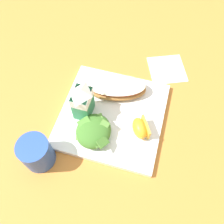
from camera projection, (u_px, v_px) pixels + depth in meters
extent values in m
plane|color=#C67A33|center=(112.00, 116.00, 0.68)|extent=(3.00, 3.00, 0.00)
cube|color=white|center=(112.00, 115.00, 0.68)|extent=(0.28, 0.28, 0.02)
ellipsoid|color=#A87038|center=(116.00, 89.00, 0.69)|extent=(0.12, 0.18, 0.03)
ellipsoid|color=maroon|center=(117.00, 87.00, 0.68)|extent=(0.11, 0.17, 0.01)
ellipsoid|color=beige|center=(117.00, 85.00, 0.68)|extent=(0.11, 0.18, 0.01)
ellipsoid|color=#3D7028|center=(94.00, 131.00, 0.62)|extent=(0.10, 0.09, 0.04)
cube|color=#5B8E3D|center=(98.00, 141.00, 0.60)|extent=(0.04, 0.04, 0.02)
cube|color=#5B8E3D|center=(80.00, 134.00, 0.61)|extent=(0.03, 0.03, 0.02)
cube|color=#5B8E3D|center=(99.00, 120.00, 0.63)|extent=(0.04, 0.04, 0.01)
cube|color=#4C8433|center=(84.00, 122.00, 0.62)|extent=(0.04, 0.04, 0.01)
cube|color=#5B8E3D|center=(103.00, 126.00, 0.61)|extent=(0.03, 0.03, 0.02)
cube|color=#4C8433|center=(103.00, 142.00, 0.59)|extent=(0.04, 0.03, 0.02)
cube|color=#2D8451|center=(83.00, 104.00, 0.63)|extent=(0.06, 0.04, 0.09)
cube|color=white|center=(82.00, 97.00, 0.61)|extent=(0.06, 0.05, 0.03)
pyramid|color=white|center=(81.00, 92.00, 0.58)|extent=(0.06, 0.04, 0.02)
ellipsoid|color=orange|center=(140.00, 128.00, 0.63)|extent=(0.07, 0.06, 0.04)
cube|color=gold|center=(146.00, 127.00, 0.63)|extent=(0.05, 0.03, 0.03)
cube|color=white|center=(167.00, 69.00, 0.77)|extent=(0.14, 0.14, 0.00)
cylinder|color=#284CA3|center=(37.00, 153.00, 0.58)|extent=(0.08, 0.08, 0.09)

